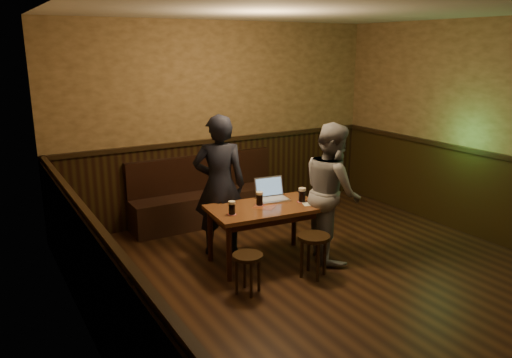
{
  "coord_description": "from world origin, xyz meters",
  "views": [
    {
      "loc": [
        -3.2,
        -3.48,
        2.45
      ],
      "look_at": [
        -0.55,
        1.05,
        1.05
      ],
      "focal_mm": 35.0,
      "sensor_mm": 36.0,
      "label": 1
    }
  ],
  "objects_px": {
    "bench": "(207,201)",
    "pint_mid": "(260,199)",
    "stool_left": "(248,262)",
    "pint_left": "(232,208)",
    "stool_right": "(314,244)",
    "pint_right": "(302,195)",
    "person_suit": "(220,185)",
    "pub_table": "(264,214)",
    "laptop": "(271,194)",
    "person_grey": "(332,192)"
  },
  "relations": [
    {
      "from": "pub_table",
      "to": "stool_right",
      "type": "xyz_separation_m",
      "value": [
        0.26,
        -0.6,
        -0.21
      ]
    },
    {
      "from": "stool_left",
      "to": "laptop",
      "type": "distance_m",
      "value": 1.16
    },
    {
      "from": "pint_mid",
      "to": "laptop",
      "type": "height_order",
      "value": "laptop"
    },
    {
      "from": "stool_right",
      "to": "person_suit",
      "type": "height_order",
      "value": "person_suit"
    },
    {
      "from": "pub_table",
      "to": "laptop",
      "type": "height_order",
      "value": "laptop"
    },
    {
      "from": "pub_table",
      "to": "person_suit",
      "type": "xyz_separation_m",
      "value": [
        -0.32,
        0.5,
        0.26
      ]
    },
    {
      "from": "pub_table",
      "to": "stool_right",
      "type": "relative_size",
      "value": 2.78
    },
    {
      "from": "stool_right",
      "to": "pint_left",
      "type": "distance_m",
      "value": 0.97
    },
    {
      "from": "stool_left",
      "to": "pint_right",
      "type": "xyz_separation_m",
      "value": [
        1.01,
        0.5,
        0.43
      ]
    },
    {
      "from": "bench",
      "to": "pint_mid",
      "type": "xyz_separation_m",
      "value": [
        -0.03,
        -1.53,
        0.45
      ]
    },
    {
      "from": "stool_left",
      "to": "pint_mid",
      "type": "relative_size",
      "value": 2.58
    },
    {
      "from": "person_suit",
      "to": "pub_table",
      "type": "bearing_deg",
      "value": 146.91
    },
    {
      "from": "person_suit",
      "to": "person_grey",
      "type": "xyz_separation_m",
      "value": [
        1.08,
        -0.78,
        -0.04
      ]
    },
    {
      "from": "stool_left",
      "to": "stool_right",
      "type": "bearing_deg",
      "value": -1.97
    },
    {
      "from": "bench",
      "to": "stool_right",
      "type": "xyz_separation_m",
      "value": [
        0.26,
        -2.19,
        0.07
      ]
    },
    {
      "from": "bench",
      "to": "pint_right",
      "type": "bearing_deg",
      "value": -74.32
    },
    {
      "from": "pub_table",
      "to": "laptop",
      "type": "bearing_deg",
      "value": 47.82
    },
    {
      "from": "pint_left",
      "to": "person_suit",
      "type": "bearing_deg",
      "value": 76.83
    },
    {
      "from": "pint_left",
      "to": "laptop",
      "type": "relative_size",
      "value": 0.39
    },
    {
      "from": "stool_right",
      "to": "pint_mid",
      "type": "height_order",
      "value": "pint_mid"
    },
    {
      "from": "bench",
      "to": "person_grey",
      "type": "relative_size",
      "value": 1.36
    },
    {
      "from": "pub_table",
      "to": "person_grey",
      "type": "height_order",
      "value": "person_grey"
    },
    {
      "from": "laptop",
      "to": "person_suit",
      "type": "distance_m",
      "value": 0.63
    },
    {
      "from": "stool_right",
      "to": "person_suit",
      "type": "distance_m",
      "value": 1.33
    },
    {
      "from": "pub_table",
      "to": "pint_left",
      "type": "bearing_deg",
      "value": -167.15
    },
    {
      "from": "pint_right",
      "to": "person_suit",
      "type": "bearing_deg",
      "value": 143.66
    },
    {
      "from": "laptop",
      "to": "bench",
      "type": "bearing_deg",
      "value": 106.49
    },
    {
      "from": "stool_left",
      "to": "pint_left",
      "type": "distance_m",
      "value": 0.67
    },
    {
      "from": "stool_right",
      "to": "pint_right",
      "type": "height_order",
      "value": "pint_right"
    },
    {
      "from": "pub_table",
      "to": "person_suit",
      "type": "bearing_deg",
      "value": 127.36
    },
    {
      "from": "stool_left",
      "to": "person_grey",
      "type": "bearing_deg",
      "value": 13.04
    },
    {
      "from": "pub_table",
      "to": "person_grey",
      "type": "xyz_separation_m",
      "value": [
        0.76,
        -0.27,
        0.22
      ]
    },
    {
      "from": "bench",
      "to": "person_suit",
      "type": "height_order",
      "value": "person_suit"
    },
    {
      "from": "stool_left",
      "to": "person_grey",
      "type": "relative_size",
      "value": 0.26
    },
    {
      "from": "stool_left",
      "to": "stool_right",
      "type": "distance_m",
      "value": 0.81
    },
    {
      "from": "pint_right",
      "to": "person_suit",
      "type": "distance_m",
      "value": 0.98
    },
    {
      "from": "pub_table",
      "to": "person_grey",
      "type": "distance_m",
      "value": 0.83
    },
    {
      "from": "stool_left",
      "to": "pint_mid",
      "type": "bearing_deg",
      "value": 50.94
    },
    {
      "from": "stool_left",
      "to": "pint_right",
      "type": "relative_size",
      "value": 2.45
    },
    {
      "from": "stool_right",
      "to": "person_grey",
      "type": "distance_m",
      "value": 0.73
    },
    {
      "from": "bench",
      "to": "pint_left",
      "type": "relative_size",
      "value": 14.35
    },
    {
      "from": "stool_left",
      "to": "pint_right",
      "type": "height_order",
      "value": "pint_right"
    },
    {
      "from": "pint_right",
      "to": "stool_right",
      "type": "bearing_deg",
      "value": -111.66
    },
    {
      "from": "pint_mid",
      "to": "person_suit",
      "type": "relative_size",
      "value": 0.1
    },
    {
      "from": "pub_table",
      "to": "pint_left",
      "type": "xyz_separation_m",
      "value": [
        -0.45,
        -0.06,
        0.17
      ]
    },
    {
      "from": "pint_right",
      "to": "pint_left",
      "type": "bearing_deg",
      "value": 179.16
    },
    {
      "from": "pint_left",
      "to": "pint_mid",
      "type": "bearing_deg",
      "value": 16.33
    },
    {
      "from": "pint_left",
      "to": "person_grey",
      "type": "height_order",
      "value": "person_grey"
    },
    {
      "from": "pub_table",
      "to": "pint_mid",
      "type": "relative_size",
      "value": 8.11
    },
    {
      "from": "pub_table",
      "to": "stool_right",
      "type": "bearing_deg",
      "value": -61.66
    }
  ]
}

